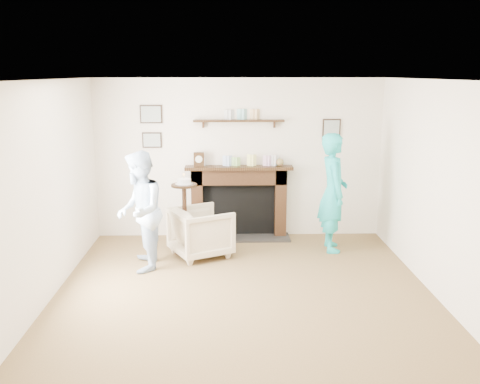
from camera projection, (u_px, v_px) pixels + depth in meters
name	position (u px, v px, depth m)	size (l,w,h in m)	color
ground	(244.00, 298.00, 6.25)	(5.00, 5.00, 0.00)	brown
room_shell	(242.00, 152.00, 6.57)	(4.54, 5.02, 2.52)	silver
armchair	(201.00, 255.00, 7.70)	(0.75, 0.77, 0.70)	tan
man	(142.00, 269.00, 7.18)	(0.77, 0.60, 1.59)	#CAE6FD
woman	(331.00, 249.00, 7.97)	(0.63, 0.42, 1.74)	teal
pedestal_table	(184.00, 205.00, 7.64)	(0.37, 0.37, 1.18)	black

